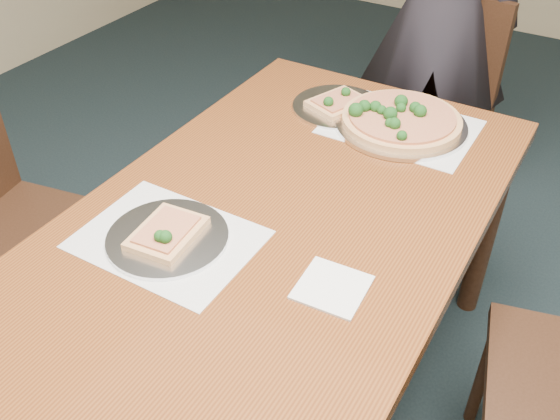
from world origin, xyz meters
The scene contains 9 objects.
dining_table centered at (-0.36, 0.59, 0.66)m, with size 0.90×1.50×0.75m.
chair_far centered at (-0.36, 1.77, 0.52)m, with size 0.48×0.48×0.91m.
diner centered at (-0.39, 1.80, 0.81)m, with size 0.59×0.39×1.62m, color black.
placemat_main centered at (-0.26, 1.11, 0.75)m, with size 0.42×0.32×0.00m, color white.
placemat_near centered at (-0.53, 0.37, 0.75)m, with size 0.40×0.30×0.00m, color white.
pizza_pan centered at (-0.26, 1.11, 0.77)m, with size 0.38×0.38×0.08m.
slice_plate_near centered at (-0.53, 0.37, 0.76)m, with size 0.28×0.28×0.06m.
slice_plate_far centered at (-0.47, 1.12, 0.76)m, with size 0.28×0.28×0.06m.
napkin centered at (-0.13, 0.42, 0.75)m, with size 0.14×0.14×0.01m, color white.
Camera 1 is at (0.25, -0.44, 1.68)m, focal length 40.00 mm.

